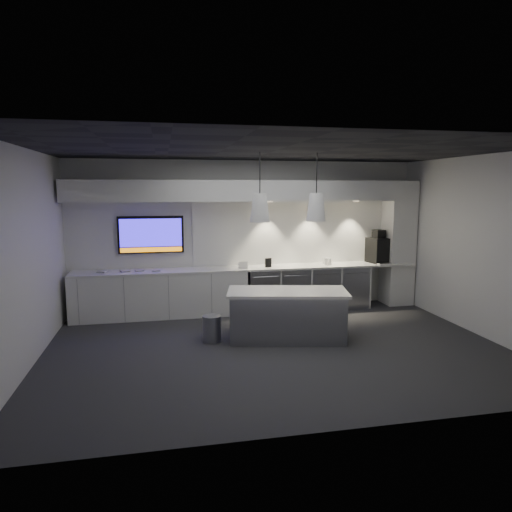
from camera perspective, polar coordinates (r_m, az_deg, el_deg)
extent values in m
plane|color=#2C2C2F|center=(7.21, 2.55, -11.39)|extent=(7.00, 7.00, 0.00)
plane|color=black|center=(6.81, 2.72, 13.10)|extent=(7.00, 7.00, 0.00)
plane|color=silver|center=(9.28, -1.16, 2.59)|extent=(7.00, 0.00, 7.00)
plane|color=silver|center=(4.51, 10.46, -3.82)|extent=(7.00, 0.00, 7.00)
plane|color=silver|center=(6.89, -26.85, -0.36)|extent=(0.00, 7.00, 7.00)
plane|color=silver|center=(8.42, 26.40, 1.11)|extent=(0.00, 7.00, 7.00)
cube|color=silver|center=(9.05, -0.77, -1.53)|extent=(6.80, 0.65, 0.04)
cube|color=white|center=(8.98, -11.84, -4.71)|extent=(3.30, 0.63, 0.86)
cube|color=gray|center=(9.19, 0.77, -4.27)|extent=(0.60, 0.61, 0.85)
cube|color=gray|center=(9.34, 4.56, -4.09)|extent=(0.60, 0.61, 0.85)
cube|color=gray|center=(9.53, 8.21, -3.89)|extent=(0.60, 0.61, 0.85)
cube|color=gray|center=(9.76, 11.70, -3.69)|extent=(0.60, 0.61, 0.85)
cube|color=white|center=(9.54, 5.97, 3.01)|extent=(4.60, 0.03, 1.30)
cube|color=white|center=(8.94, -0.82, 8.14)|extent=(6.90, 0.60, 0.40)
cube|color=white|center=(10.10, 17.32, 1.54)|extent=(0.55, 0.55, 2.60)
cube|color=black|center=(9.08, -13.00, 2.62)|extent=(1.25, 0.06, 0.72)
cube|color=#2416D1|center=(9.04, -13.01, 2.85)|extent=(1.17, 0.00, 0.54)
cube|color=orange|center=(9.07, -12.94, 0.78)|extent=(1.17, 0.00, 0.09)
cube|color=gray|center=(7.50, 3.92, -7.54)|extent=(1.94, 1.09, 0.77)
cube|color=silver|center=(7.39, 3.95, -4.51)|extent=(2.05, 1.20, 0.05)
cylinder|color=gray|center=(7.47, -5.55, -9.00)|extent=(0.36, 0.36, 0.42)
cube|color=black|center=(9.92, 15.03, 0.70)|extent=(0.44, 0.48, 0.52)
cube|color=black|center=(9.88, 15.11, 2.68)|extent=(0.24, 0.24, 0.17)
cube|color=gray|center=(9.75, 15.59, -0.91)|extent=(0.31, 0.24, 0.03)
cube|color=black|center=(9.03, 1.54, -0.84)|extent=(0.14, 0.06, 0.18)
cube|color=silver|center=(8.88, -1.63, -1.13)|extent=(0.18, 0.05, 0.14)
cube|color=#9C9C9C|center=(8.96, -18.66, -1.87)|extent=(0.20, 0.20, 0.02)
cube|color=#9C9C9C|center=(8.89, -16.07, -1.82)|extent=(0.20, 0.20, 0.02)
cube|color=#9C9C9C|center=(8.89, -14.35, -1.76)|extent=(0.18, 0.18, 0.02)
cube|color=#9C9C9C|center=(8.83, -12.36, -1.76)|extent=(0.16, 0.16, 0.02)
cone|color=white|center=(7.10, 0.48, 6.05)|extent=(0.31, 0.31, 0.44)
cylinder|color=black|center=(7.10, 0.49, 10.67)|extent=(0.02, 0.02, 0.70)
cone|color=white|center=(7.35, 7.52, 6.06)|extent=(0.31, 0.31, 0.44)
cylinder|color=black|center=(7.35, 7.61, 10.52)|extent=(0.02, 0.02, 0.70)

